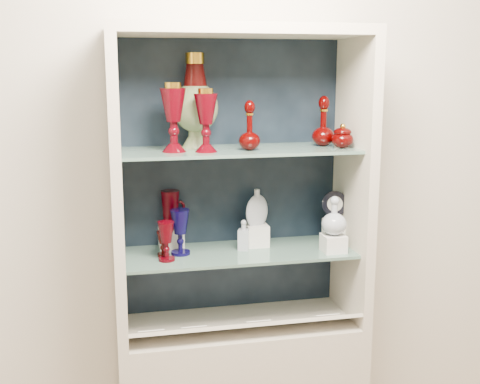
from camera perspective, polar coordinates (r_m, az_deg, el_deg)
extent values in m
cube|color=silver|center=(2.58, -1.04, 3.13)|extent=(3.50, 0.02, 2.80)
cube|color=black|center=(2.56, -0.90, 1.38)|extent=(0.98, 0.02, 1.15)
cube|color=beige|center=(2.33, -11.64, 0.10)|extent=(0.04, 0.40, 1.15)
cube|color=beige|center=(2.52, 10.72, 1.02)|extent=(0.04, 0.40, 1.15)
cube|color=beige|center=(2.34, 0.00, 15.05)|extent=(1.00, 0.40, 0.04)
cube|color=slate|center=(2.47, -0.10, -5.75)|extent=(0.92, 0.34, 0.01)
cube|color=slate|center=(2.37, -0.10, 3.97)|extent=(0.92, 0.34, 0.01)
cube|color=beige|center=(2.44, 0.56, -12.57)|extent=(0.92, 0.17, 0.09)
cube|color=white|center=(2.52, 8.08, -11.49)|extent=(0.10, 0.06, 0.03)
cube|color=white|center=(2.40, -4.46, -12.64)|extent=(0.10, 0.06, 0.03)
cube|color=white|center=(2.44, 1.62, -12.15)|extent=(0.10, 0.06, 0.03)
cube|color=white|center=(2.39, -8.47, -12.89)|extent=(0.10, 0.06, 0.03)
cube|color=silver|center=(2.52, -6.54, -4.36)|extent=(0.10, 0.10, 0.08)
cube|color=silver|center=(2.53, 1.60, -4.11)|extent=(0.09, 0.09, 0.09)
cube|color=silver|center=(2.48, 8.85, -4.82)|extent=(0.09, 0.09, 0.07)
cube|color=silver|center=(2.60, 8.88, -3.68)|extent=(0.08, 0.08, 0.10)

